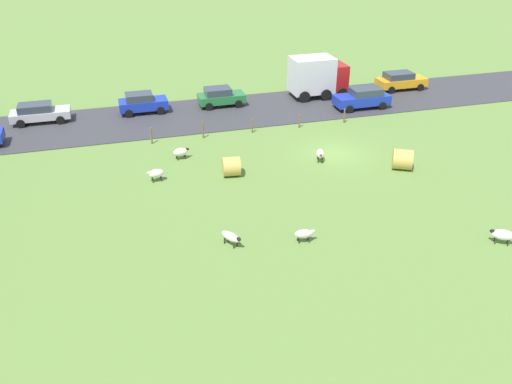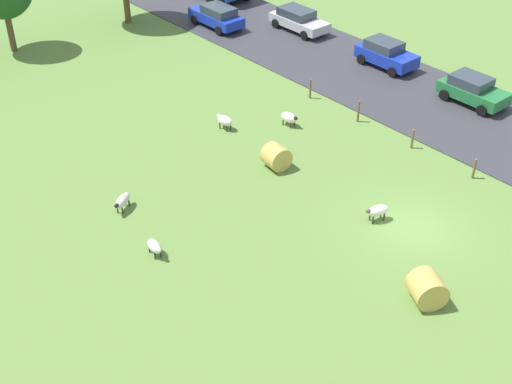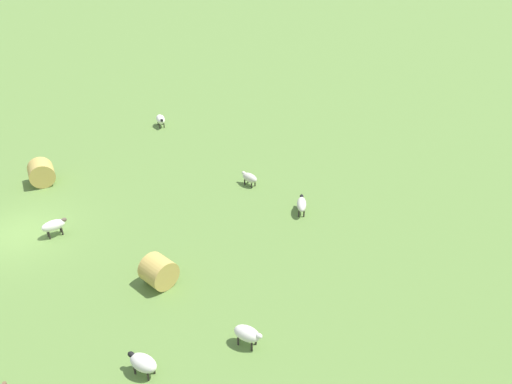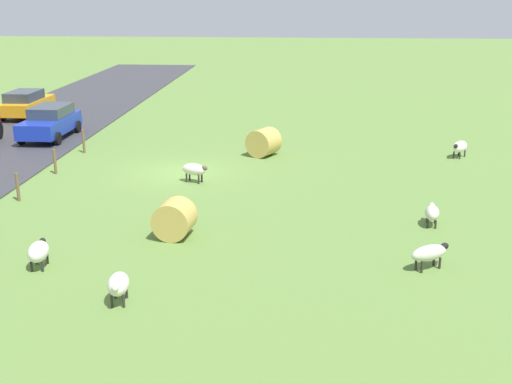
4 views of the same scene
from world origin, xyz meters
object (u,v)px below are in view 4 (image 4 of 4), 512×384
Objects in this scene: sheep_4 at (429,253)px; sheep_5 at (460,147)px; sheep_0 at (118,284)px; sheep_1 at (194,170)px; car_4 at (50,122)px; sheep_2 at (432,213)px; sheep_3 at (39,251)px; hay_bale_1 at (174,219)px; car_5 at (26,103)px; hay_bale_0 at (264,142)px.

sheep_4 is 13.53m from sheep_5.
sheep_0 is at bearing 18.65° from sheep_4.
car_4 reaches higher than sheep_1.
sheep_0 is 1.01× the size of sheep_2.
sheep_3 is at bearing 71.49° from sheep_1.
sheep_0 is 4.66m from hay_bale_1.
hay_bale_1 reaches higher than sheep_4.
car_4 is at bearing 123.02° from car_5.
sheep_0 is at bearing 89.50° from sheep_1.
sheep_1 is 1.04× the size of sheep_3.
hay_bale_0 is (-2.51, -4.63, 0.11)m from sheep_1.
sheep_0 is 0.93× the size of sheep_1.
sheep_4 is (-8.01, 8.03, -0.05)m from sheep_1.
sheep_1 is 11.51m from car_4.
sheep_5 reaches higher than sheep_3.
hay_bale_0 is 17.18m from car_5.
sheep_3 is 10.98m from sheep_4.
hay_bale_0 is at bearing 2.32° from sheep_5.
sheep_2 is 12.46m from sheep_3.
sheep_4 is 1.06× the size of sheep_5.
sheep_4 is at bearing 134.26° from car_5.
sheep_0 reaches higher than sheep_3.
sheep_5 is at bearing -126.65° from sheep_0.
sheep_0 is at bearing 115.71° from car_4.
sheep_1 reaches higher than sheep_2.
sheep_1 is 9.27m from sheep_3.
sheep_0 is 0.92× the size of sheep_5.
sheep_2 is 0.96× the size of sheep_3.
sheep_2 is at bearing -101.12° from sheep_4.
sheep_1 is at bearing -90.50° from sheep_0.
hay_bale_0 is 10.97m from hay_bale_1.
car_5 is at bearing -39.41° from sheep_2.
sheep_5 is 0.98× the size of hay_bale_1.
sheep_0 is 3.47m from sheep_3.
sheep_0 reaches higher than sheep_5.
sheep_3 is 0.87× the size of hay_bale_0.
hay_bale_0 is at bearing -112.13° from sheep_3.
sheep_0 is 19.65m from sheep_5.
sheep_3 is (11.67, 4.36, 0.04)m from sheep_2.
sheep_1 is 0.26× the size of car_4.
car_5 reaches higher than sheep_0.
sheep_3 is at bearing 67.87° from hay_bale_0.
hay_bale_0 is at bearing -118.51° from sheep_1.
sheep_2 is 21.16m from car_4.
sheep_0 is at bearing 117.54° from car_5.
sheep_4 is at bearing 78.88° from sheep_2.
car_5 reaches higher than hay_bale_0.
sheep_0 is at bearing 35.72° from sheep_2.
car_5 reaches higher than sheep_1.
sheep_0 and sheep_1 have the same top height.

